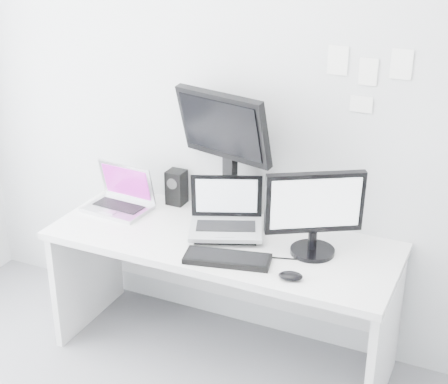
% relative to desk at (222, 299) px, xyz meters
% --- Properties ---
extents(back_wall, '(3.60, 0.00, 3.60)m').
position_rel_desk_xyz_m(back_wall, '(0.00, 0.35, 0.99)').
color(back_wall, '#B7B9BC').
rests_on(back_wall, ground).
extents(desk, '(1.80, 0.70, 0.73)m').
position_rel_desk_xyz_m(desk, '(0.00, 0.00, 0.00)').
color(desk, silver).
rests_on(desk, ground).
extents(macbook, '(0.37, 0.29, 0.26)m').
position_rel_desk_xyz_m(macbook, '(-0.67, 0.06, 0.50)').
color(macbook, '#ACACB1').
rests_on(macbook, desk).
extents(speaker, '(0.12, 0.12, 0.20)m').
position_rel_desk_xyz_m(speaker, '(-0.42, 0.28, 0.46)').
color(speaker, black).
rests_on(speaker, desk).
extents(dell_laptop, '(0.45, 0.41, 0.31)m').
position_rel_desk_xyz_m(dell_laptop, '(0.01, 0.02, 0.52)').
color(dell_laptop, '#A0A3A7').
rests_on(dell_laptop, desk).
extents(rear_monitor, '(0.58, 0.33, 0.74)m').
position_rel_desk_xyz_m(rear_monitor, '(-0.08, 0.21, 0.73)').
color(rear_monitor, black).
rests_on(rear_monitor, desk).
extents(samsung_monitor, '(0.52, 0.44, 0.44)m').
position_rel_desk_xyz_m(samsung_monitor, '(0.47, 0.04, 0.58)').
color(samsung_monitor, black).
rests_on(samsung_monitor, desk).
extents(keyboard, '(0.44, 0.24, 0.03)m').
position_rel_desk_xyz_m(keyboard, '(0.12, -0.21, 0.38)').
color(keyboard, black).
rests_on(keyboard, desk).
extents(mouse, '(0.13, 0.10, 0.04)m').
position_rel_desk_xyz_m(mouse, '(0.46, -0.24, 0.38)').
color(mouse, black).
rests_on(mouse, desk).
extents(wall_note_0, '(0.10, 0.00, 0.14)m').
position_rel_desk_xyz_m(wall_note_0, '(0.45, 0.34, 1.26)').
color(wall_note_0, white).
rests_on(wall_note_0, back_wall).
extents(wall_note_1, '(0.09, 0.00, 0.13)m').
position_rel_desk_xyz_m(wall_note_1, '(0.60, 0.34, 1.22)').
color(wall_note_1, white).
rests_on(wall_note_1, back_wall).
extents(wall_note_2, '(0.10, 0.00, 0.14)m').
position_rel_desk_xyz_m(wall_note_2, '(0.75, 0.34, 1.26)').
color(wall_note_2, white).
rests_on(wall_note_2, back_wall).
extents(wall_note_3, '(0.11, 0.00, 0.08)m').
position_rel_desk_xyz_m(wall_note_3, '(0.58, 0.34, 1.05)').
color(wall_note_3, white).
rests_on(wall_note_3, back_wall).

